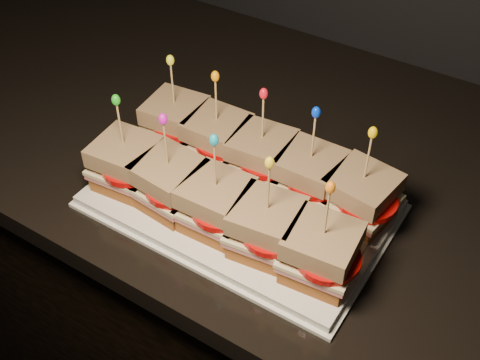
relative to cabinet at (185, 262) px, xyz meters
The scene contains 74 objects.
cabinet is the anchor object (origin of this frame).
granite_slab 0.44m from the cabinet, 90.00° to the right, with size 2.26×0.72×0.04m, color black.
platter 0.56m from the cabinet, 32.63° to the right, with size 0.42×0.26×0.02m, color white.
platter_rim 0.55m from the cabinet, 32.63° to the right, with size 0.43×0.27×0.01m, color white.
sandwich_0_bread_bot 0.51m from the cabinet, 47.01° to the right, with size 0.08×0.08×0.02m, color brown.
sandwich_0_ham 0.52m from the cabinet, 47.01° to the right, with size 0.09×0.09×0.01m, color #BB5F5E.
sandwich_0_cheese 0.53m from the cabinet, 47.01° to the right, with size 0.09×0.09×0.01m, color beige.
sandwich_0_tomato 0.54m from the cabinet, 45.28° to the right, with size 0.08×0.08×0.01m, color #C40908.
sandwich_0_bread_top 0.55m from the cabinet, 47.01° to the right, with size 0.08×0.08×0.03m, color #552D14.
sandwich_0_pick 0.60m from the cabinet, 47.01° to the right, with size 0.00×0.00×0.09m, color tan.
sandwich_0_frill 0.64m from the cabinet, 47.01° to the right, with size 0.01×0.01×0.02m, color yellow.
sandwich_1_bread_bot 0.53m from the cabinet, 30.59° to the right, with size 0.08×0.08×0.02m, color brown.
sandwich_1_ham 0.54m from the cabinet, 30.59° to the right, with size 0.09×0.09×0.01m, color #BB5F5E.
sandwich_1_cheese 0.55m from the cabinet, 30.59° to the right, with size 0.09×0.09×0.01m, color beige.
sandwich_1_tomato 0.56m from the cabinet, 30.35° to the right, with size 0.08×0.08×0.01m, color #C40908.
sandwich_1_bread_top 0.57m from the cabinet, 30.59° to the right, with size 0.08×0.08×0.03m, color #552D14.
sandwich_1_pick 0.62m from the cabinet, 30.59° to the right, with size 0.00×0.00×0.09m, color tan.
sandwich_1_frill 0.66m from the cabinet, 30.59° to the right, with size 0.01×0.01×0.02m, color orange.
sandwich_2_bread_bot 0.56m from the cabinet, 22.20° to the right, with size 0.08×0.08×0.02m, color brown.
sandwich_2_ham 0.57m from the cabinet, 22.20° to the right, with size 0.09×0.09×0.01m, color #BB5F5E.
sandwich_2_cheese 0.58m from the cabinet, 22.20° to the right, with size 0.09×0.09×0.01m, color beige.
sandwich_2_tomato 0.59m from the cabinet, 22.40° to the right, with size 0.08×0.08×0.01m, color #C40908.
sandwich_2_bread_top 0.60m from the cabinet, 22.20° to the right, with size 0.08×0.08×0.03m, color #552D14.
sandwich_2_pick 0.64m from the cabinet, 22.20° to the right, with size 0.00×0.00×0.09m, color tan.
sandwich_2_frill 0.68m from the cabinet, 22.20° to the right, with size 0.01×0.01×0.02m, color red.
sandwich_3_bread_bot 0.60m from the cabinet, 17.31° to the right, with size 0.08×0.08×0.02m, color brown.
sandwich_3_ham 0.61m from the cabinet, 17.31° to the right, with size 0.09×0.09×0.01m, color #BB5F5E.
sandwich_3_cheese 0.62m from the cabinet, 17.31° to the right, with size 0.09×0.09×0.01m, color beige.
sandwich_3_tomato 0.63m from the cabinet, 17.65° to the right, with size 0.08×0.08×0.01m, color #C40908.
sandwich_3_bread_top 0.64m from the cabinet, 17.31° to the right, with size 0.08×0.08×0.03m, color #552D14.
sandwich_3_pick 0.68m from the cabinet, 17.31° to the right, with size 0.00×0.00×0.09m, color tan.
sandwich_3_frill 0.72m from the cabinet, 17.31° to the right, with size 0.01×0.01×0.02m, color #0535D7.
sandwich_4_bread_bot 0.65m from the cabinet, 14.14° to the right, with size 0.08×0.08×0.02m, color brown.
sandwich_4_ham 0.66m from the cabinet, 14.14° to the right, with size 0.09×0.09×0.01m, color #BB5F5E.
sandwich_4_cheese 0.66m from the cabinet, 14.14° to the right, with size 0.09×0.09×0.01m, color beige.
sandwich_4_tomato 0.68m from the cabinet, 14.52° to the right, with size 0.08×0.08×0.01m, color #C40908.
sandwich_4_bread_top 0.69m from the cabinet, 14.14° to the right, with size 0.08×0.08×0.03m, color #552D14.
sandwich_4_pick 0.72m from the cabinet, 14.14° to the right, with size 0.00×0.00×0.09m, color tan.
sandwich_4_frill 0.76m from the cabinet, 14.14° to the right, with size 0.01×0.01×0.02m, color #F7C403.
sandwich_5_bread_bot 0.54m from the cabinet, 66.44° to the right, with size 0.08×0.08×0.02m, color brown.
sandwich_5_ham 0.56m from the cabinet, 66.44° to the right, with size 0.09×0.09×0.01m, color #BB5F5E.
sandwich_5_cheese 0.56m from the cabinet, 66.44° to the right, with size 0.09×0.09×0.01m, color beige.
sandwich_5_tomato 0.58m from the cabinet, 64.50° to the right, with size 0.08×0.08×0.01m, color #C40908.
sandwich_5_bread_top 0.59m from the cabinet, 66.44° to the right, with size 0.08×0.08×0.03m, color #552D14.
sandwich_5_pick 0.63m from the cabinet, 66.44° to the right, with size 0.00×0.00×0.09m, color tan.
sandwich_5_frill 0.67m from the cabinet, 66.44° to the right, with size 0.01×0.01×0.02m, color green.
sandwich_6_bread_bot 0.56m from the cabinet, 51.66° to the right, with size 0.08×0.08×0.02m, color brown.
sandwich_6_ham 0.58m from the cabinet, 51.66° to the right, with size 0.09×0.09×0.01m, color #BB5F5E.
sandwich_6_cheese 0.58m from the cabinet, 51.66° to the right, with size 0.09×0.09×0.01m, color beige.
sandwich_6_tomato 0.60m from the cabinet, 50.56° to the right, with size 0.08×0.08×0.01m, color #C40908.
sandwich_6_bread_top 0.61m from the cabinet, 51.66° to the right, with size 0.08×0.08×0.03m, color #552D14.
sandwich_6_pick 0.65m from the cabinet, 51.66° to the right, with size 0.00×0.00×0.09m, color tan.
sandwich_6_frill 0.69m from the cabinet, 51.66° to the right, with size 0.01×0.01×0.02m, color #D412B5.
sandwich_7_bread_bot 0.59m from the cabinet, 41.11° to the right, with size 0.08×0.08×0.02m, color brown.
sandwich_7_ham 0.61m from the cabinet, 41.11° to the right, with size 0.09×0.09×0.01m, color #BB5F5E.
sandwich_7_cheese 0.61m from the cabinet, 41.11° to the right, with size 0.09×0.09×0.01m, color beige.
sandwich_7_tomato 0.63m from the cabinet, 40.56° to the right, with size 0.08×0.08×0.01m, color #C40908.
sandwich_7_bread_top 0.63m from the cabinet, 41.11° to the right, with size 0.08×0.08×0.03m, color #552D14.
sandwich_7_pick 0.67m from the cabinet, 41.11° to the right, with size 0.00×0.00×0.09m, color tan.
sandwich_7_frill 0.71m from the cabinet, 41.11° to the right, with size 0.01×0.01×0.02m, color #149FB9.
sandwich_8_bread_bot 0.63m from the cabinet, 33.67° to the right, with size 0.08×0.08×0.02m, color brown.
sandwich_8_ham 0.64m from the cabinet, 33.67° to the right, with size 0.09×0.09×0.01m, color #BB5F5E.
sandwich_8_cheese 0.65m from the cabinet, 33.67° to the right, with size 0.09×0.09×0.01m, color beige.
sandwich_8_tomato 0.66m from the cabinet, 33.44° to the right, with size 0.08×0.08×0.01m, color #C40908.
sandwich_8_bread_top 0.67m from the cabinet, 33.67° to the right, with size 0.08×0.08×0.03m, color #552D14.
sandwich_8_pick 0.71m from the cabinet, 33.67° to the right, with size 0.00×0.00×0.09m, color tan.
sandwich_8_frill 0.74m from the cabinet, 33.67° to the right, with size 0.01×0.01×0.02m, color yellow.
sandwich_9_bread_bot 0.68m from the cabinet, 28.32° to the right, with size 0.08×0.08×0.02m, color brown.
sandwich_9_ham 0.69m from the cabinet, 28.32° to the right, with size 0.09×0.09×0.01m, color #BB5F5E.
sandwich_9_cheese 0.69m from the cabinet, 28.32° to the right, with size 0.09×0.09×0.01m, color beige.
sandwich_9_tomato 0.71m from the cabinet, 28.27° to the right, with size 0.08×0.08×0.01m, color #C40908.
sandwich_9_bread_top 0.71m from the cabinet, 28.32° to the right, with size 0.08×0.08×0.03m, color #552D14.
sandwich_9_pick 0.75m from the cabinet, 28.32° to the right, with size 0.00×0.00×0.09m, color tan.
sandwich_9_frill 0.78m from the cabinet, 28.32° to the right, with size 0.01×0.01×0.02m, color orange.
Camera 1 is at (-0.13, 0.96, 1.51)m, focal length 45.00 mm.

